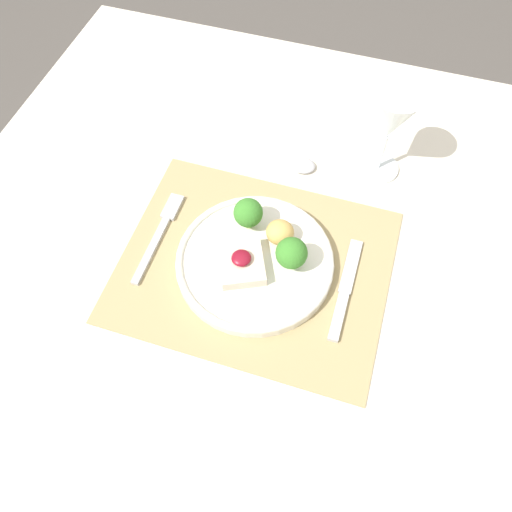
{
  "coord_description": "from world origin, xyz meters",
  "views": [
    {
      "loc": [
        0.12,
        -0.39,
        1.46
      ],
      "look_at": [
        0.0,
        0.0,
        0.79
      ],
      "focal_mm": 35.0,
      "sensor_mm": 36.0,
      "label": 1
    }
  ],
  "objects_px": {
    "dinner_plate": "(258,255)",
    "knife": "(344,295)",
    "wine_glass_near": "(392,121)",
    "fork": "(161,231)",
    "spoon": "(291,163)"
  },
  "relations": [
    {
      "from": "dinner_plate",
      "to": "fork",
      "type": "height_order",
      "value": "dinner_plate"
    },
    {
      "from": "dinner_plate",
      "to": "knife",
      "type": "relative_size",
      "value": 1.38
    },
    {
      "from": "fork",
      "to": "wine_glass_near",
      "type": "bearing_deg",
      "value": 39.31
    },
    {
      "from": "dinner_plate",
      "to": "fork",
      "type": "distance_m",
      "value": 0.17
    },
    {
      "from": "knife",
      "to": "spoon",
      "type": "height_order",
      "value": "spoon"
    },
    {
      "from": "fork",
      "to": "dinner_plate",
      "type": "bearing_deg",
      "value": -0.38
    },
    {
      "from": "dinner_plate",
      "to": "knife",
      "type": "distance_m",
      "value": 0.15
    },
    {
      "from": "dinner_plate",
      "to": "knife",
      "type": "bearing_deg",
      "value": -8.06
    },
    {
      "from": "knife",
      "to": "wine_glass_near",
      "type": "xyz_separation_m",
      "value": [
        0.0,
        0.28,
        0.11
      ]
    },
    {
      "from": "dinner_plate",
      "to": "fork",
      "type": "xyz_separation_m",
      "value": [
        -0.17,
        0.01,
        -0.01
      ]
    },
    {
      "from": "knife",
      "to": "spoon",
      "type": "distance_m",
      "value": 0.28
    },
    {
      "from": "spoon",
      "to": "wine_glass_near",
      "type": "height_order",
      "value": "wine_glass_near"
    },
    {
      "from": "knife",
      "to": "spoon",
      "type": "relative_size",
      "value": 1.09
    },
    {
      "from": "dinner_plate",
      "to": "wine_glass_near",
      "type": "xyz_separation_m",
      "value": [
        0.15,
        0.25,
        0.1
      ]
    },
    {
      "from": "fork",
      "to": "knife",
      "type": "height_order",
      "value": "knife"
    }
  ]
}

